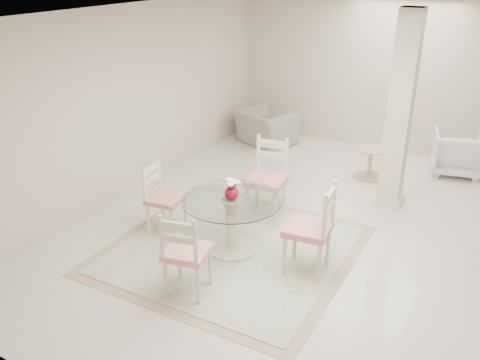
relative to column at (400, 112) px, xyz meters
The scene contains 13 objects.
ground 1.94m from the column, 111.04° to the right, with size 7.00×7.00×0.00m, color silver.
room_shell 1.48m from the column, 111.04° to the right, with size 6.02×7.02×2.71m.
column is the anchor object (origin of this frame).
area_rug 2.93m from the column, 120.93° to the right, with size 2.79×2.79×0.02m.
dining_table 2.79m from the column, 120.93° to the right, with size 1.18×1.18×0.68m.
red_vase 2.66m from the column, 120.91° to the right, with size 0.19×0.18×0.26m.
dining_chair_east 2.35m from the column, 98.05° to the right, with size 0.52×0.52×1.19m.
dining_chair_north 1.96m from the column, 138.45° to the right, with size 0.54×0.54×1.21m.
dining_chair_west 3.36m from the column, 136.23° to the right, with size 0.46×0.46×1.04m.
dining_chair_south 3.60m from the column, 111.94° to the right, with size 0.51×0.51×1.09m.
recliner_taupe 3.20m from the column, 152.27° to the left, with size 0.99×0.87×0.64m, color #9F9784.
armchair_white 2.02m from the column, 67.25° to the left, with size 0.73×0.75×0.69m, color silver.
side_table 1.44m from the column, 124.16° to the left, with size 0.48×0.48×0.49m.
Camera 1 is at (1.80, -5.54, 3.27)m, focal length 38.00 mm.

